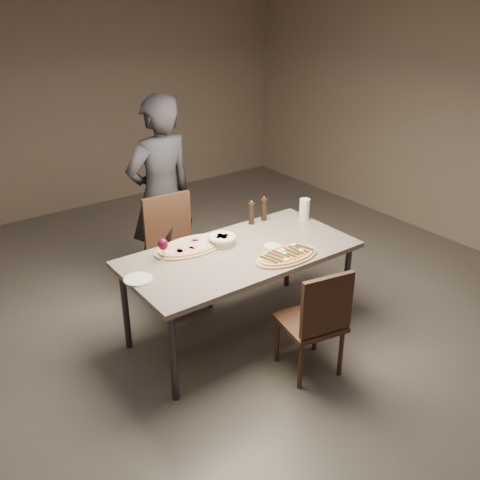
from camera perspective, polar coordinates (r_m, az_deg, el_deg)
room at (r=3.85m, az=0.00°, el=7.42°), size 7.00×7.00×7.00m
dining_table at (r=4.12m, az=0.00°, el=-1.97°), size 1.80×0.90×0.75m
zucchini_pizza at (r=4.03m, az=5.00°, el=-1.62°), size 0.55×0.30×0.05m
ham_pizza at (r=4.17m, az=-5.21°, el=-0.63°), size 0.63×0.35×0.04m
bread_basket at (r=4.20m, az=-1.92°, el=0.11°), size 0.22×0.22×0.08m
oil_dish at (r=4.17m, az=3.45°, el=-0.68°), size 0.13×0.13×0.01m
pepper_mill_left at (r=4.63m, az=2.58°, el=3.32°), size 0.06×0.06×0.22m
pepper_mill_right at (r=4.55m, az=1.22°, el=2.89°), size 0.05×0.05×0.21m
carafe at (r=4.68m, az=6.89°, el=3.28°), size 0.09×0.09×0.19m
wine_glass at (r=3.97m, az=-8.21°, el=-0.53°), size 0.08×0.08×0.17m
side_plate at (r=3.77m, az=-10.82°, el=-4.14°), size 0.20×0.20×0.01m
chair_near at (r=3.82m, az=8.20°, el=-8.25°), size 0.48×0.48×0.87m
chair_far at (r=4.70m, az=-7.02°, el=-0.57°), size 0.49×0.49×0.98m
diner at (r=4.82m, az=-8.41°, el=4.62°), size 0.70×0.49×1.81m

